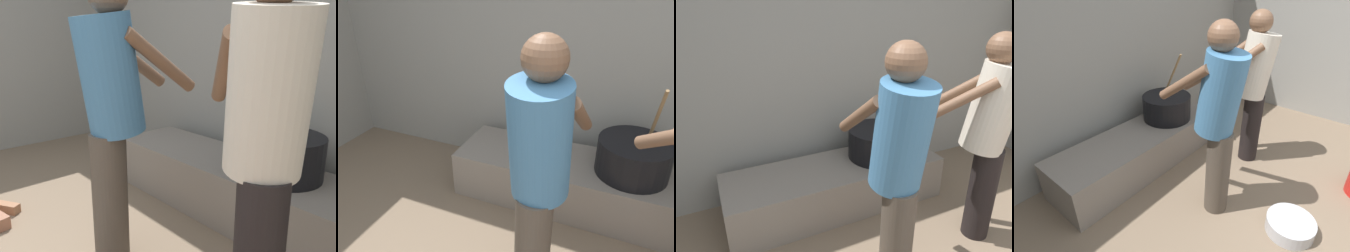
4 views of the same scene
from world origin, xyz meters
TOP-DOWN VIEW (x-y plane):
  - block_enclosure_rear at (0.00, 2.57)m, footprint 5.39×0.20m
  - hearth_ledge at (0.05, 2.05)m, footprint 1.91×0.60m
  - cooking_pot_main at (0.48, 2.07)m, footprint 0.53×0.53m
  - cook_in_blue_shirt at (0.03, 1.12)m, footprint 0.35×0.66m
  - cook_in_cream_shirt at (0.88, 1.26)m, footprint 0.69×0.68m

SIDE VIEW (x-z plane):
  - hearth_ledge at x=0.05m, z-range 0.00..0.39m
  - cooking_pot_main at x=0.48m, z-range 0.17..0.89m
  - cook_in_cream_shirt at x=0.88m, z-range 0.11..1.67m
  - cook_in_blue_shirt at x=0.03m, z-range 0.11..1.68m
  - block_enclosure_rear at x=0.00m, z-range 0.00..2.41m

